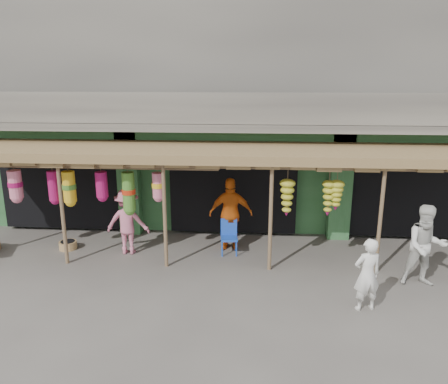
# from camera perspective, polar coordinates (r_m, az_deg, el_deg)

# --- Properties ---
(ground) EXTENTS (80.00, 80.00, 0.00)m
(ground) POSITION_cam_1_polar(r_m,az_deg,el_deg) (10.92, 0.56, -9.45)
(ground) COLOR #514C47
(ground) RESTS_ON ground
(building) EXTENTS (16.40, 6.80, 7.00)m
(building) POSITION_cam_1_polar(r_m,az_deg,el_deg) (14.83, 1.80, 10.62)
(building) COLOR gray
(building) RESTS_ON ground
(awning) EXTENTS (14.00, 2.70, 2.79)m
(awning) POSITION_cam_1_polar(r_m,az_deg,el_deg) (10.91, 0.15, 4.79)
(awning) COLOR brown
(awning) RESTS_ON ground
(blue_chair) EXTENTS (0.47, 0.48, 0.90)m
(blue_chair) POSITION_cam_1_polar(r_m,az_deg,el_deg) (11.43, 0.66, -5.56)
(blue_chair) COLOR #1C48B8
(blue_chair) RESTS_ON ground
(basket_right) EXTENTS (0.51, 0.51, 0.21)m
(basket_right) POSITION_cam_1_polar(r_m,az_deg,el_deg) (12.51, -19.71, -6.56)
(basket_right) COLOR #A6704D
(basket_right) RESTS_ON ground
(person_front) EXTENTS (0.62, 0.49, 1.50)m
(person_front) POSITION_cam_1_polar(r_m,az_deg,el_deg) (9.13, 18.18, -10.23)
(person_front) COLOR white
(person_front) RESTS_ON ground
(person_right) EXTENTS (0.91, 0.72, 1.85)m
(person_right) POSITION_cam_1_polar(r_m,az_deg,el_deg) (10.54, 24.83, -6.43)
(person_right) COLOR silver
(person_right) RESTS_ON ground
(person_vendor) EXTENTS (1.16, 0.53, 1.95)m
(person_vendor) POSITION_cam_1_polar(r_m,az_deg,el_deg) (11.55, 0.90, -2.87)
(person_vendor) COLOR #D75E14
(person_vendor) RESTS_ON ground
(person_shopper) EXTENTS (1.12, 0.66, 1.72)m
(person_shopper) POSITION_cam_1_polar(r_m,az_deg,el_deg) (11.56, -12.49, -3.79)
(person_shopper) COLOR #C86A83
(person_shopper) RESTS_ON ground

